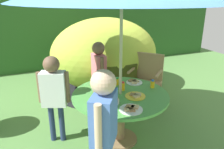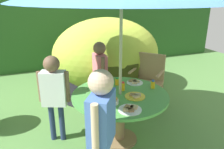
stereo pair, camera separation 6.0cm
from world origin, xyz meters
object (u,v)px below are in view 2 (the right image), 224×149
Objects in this scene: plate_front_edge at (135,96)px; juice_bottle_far_right at (153,84)px; juice_bottle_far_left at (117,82)px; cup_near at (95,99)px; plate_near_right at (135,82)px; juice_bottle_center_back at (123,86)px; wooden_chair at (148,77)px; child_in_white_shirt at (54,88)px; garden_table at (120,104)px; juice_bottle_near_left at (95,82)px; dome_tent at (107,54)px; child_in_pink_shirt at (100,68)px; snack_bowl at (112,100)px; plate_mid_right at (130,109)px; plate_mid_left at (101,90)px; juice_bottle_center_front at (103,76)px; child_in_blue_shirt at (101,120)px.

juice_bottle_far_right is at bearing 25.02° from plate_front_edge.
cup_near is at bearing -138.76° from juice_bottle_far_left.
plate_near_right is 0.31m from juice_bottle_center_back.
plate_front_edge is at bearing -80.13° from wooden_chair.
child_in_white_shirt reaches higher than plate_front_edge.
juice_bottle_near_left reaches higher than garden_table.
dome_tent is at bearing 72.57° from child_in_white_shirt.
cup_near is (-0.36, -0.09, 0.17)m from garden_table.
cup_near is at bearing -107.66° from juice_bottle_near_left.
child_in_pink_shirt reaches higher than snack_bowl.
juice_bottle_center_back is at bearing 74.82° from plate_mid_right.
plate_front_edge is 2.21× the size of juice_bottle_far_right.
plate_mid_right is at bearing -78.71° from juice_bottle_near_left.
juice_bottle_far_right reaches higher than juice_bottle_far_left.
juice_bottle_far_right is (0.48, 0.02, 0.19)m from garden_table.
juice_bottle_near_left reaches higher than juice_bottle_far_left.
dome_tent is 1.97m from plate_front_edge.
juice_bottle_far_right reaches higher than plate_mid_right.
plate_mid_left is 1.91× the size of juice_bottle_near_left.
child_in_white_shirt is 4.70× the size of plate_front_edge.
juice_bottle_far_left is (-0.77, -0.49, 0.21)m from wooden_chair.
dome_tent is 1.54m from plate_near_right.
wooden_chair is at bearing 14.73° from juice_bottle_center_front.
wooden_chair is 1.05m from juice_bottle_center_back.
child_in_pink_shirt is 1.10m from snack_bowl.
snack_bowl is 0.56m from juice_bottle_near_left.
snack_bowl is at bearing -88.98° from plate_mid_left.
juice_bottle_center_back is (0.26, 0.29, 0.02)m from snack_bowl.
garden_table is 1.33× the size of wooden_chair.
juice_bottle_center_back is at bearing -75.26° from juice_bottle_center_front.
child_in_white_shirt is 0.78m from snack_bowl.
cup_near is at bearing -152.79° from plate_near_right.
plate_front_edge is (0.62, 0.57, -0.13)m from child_in_blue_shirt.
juice_bottle_far_left reaches higher than snack_bowl.
juice_bottle_center_front reaches higher than cup_near.
wooden_chair is 0.71× the size of child_in_blue_shirt.
juice_bottle_center_back reaches higher than plate_mid_right.
juice_bottle_center_front reaches higher than garden_table.
dome_tent is 20.83× the size of juice_bottle_near_left.
juice_bottle_far_left is 0.49m from juice_bottle_far_right.
child_in_blue_shirt reaches higher than plate_mid_right.
garden_table is at bearing 47.15° from snack_bowl.
juice_bottle_far_left is (0.55, 1.00, -0.09)m from child_in_blue_shirt.
wooden_chair is at bearing 64.13° from juice_bottle_far_right.
juice_bottle_center_back is at bearing 7.36° from child_in_white_shirt.
wooden_chair is at bearing 35.73° from cup_near.
child_in_white_shirt is at bearing 135.64° from cup_near.
plate_front_edge is at bearing -154.98° from juice_bottle_far_right.
child_in_pink_shirt reaches higher than plate_mid_right.
plate_mid_right is 0.78m from plate_near_right.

